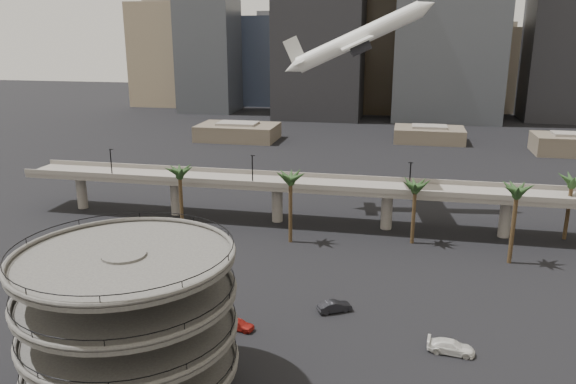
% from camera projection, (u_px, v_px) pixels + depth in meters
% --- Properties ---
extents(parking_ramp, '(22.20, 22.20, 17.35)m').
position_uv_depth(parking_ramp, '(129.00, 312.00, 57.29)').
color(parking_ramp, '#454341').
rests_on(parking_ramp, ground).
extents(overpass, '(130.00, 9.30, 14.70)m').
position_uv_depth(overpass, '(331.00, 190.00, 110.90)').
color(overpass, gray).
rests_on(overpass, ground).
extents(palm_trees, '(76.40, 18.40, 14.00)m').
position_uv_depth(palm_trees, '(390.00, 184.00, 100.17)').
color(palm_trees, '#4D3B21').
rests_on(palm_trees, ground).
extents(low_buildings, '(135.00, 27.50, 6.80)m').
position_uv_depth(low_buildings, '(385.00, 136.00, 192.90)').
color(low_buildings, brown).
rests_on(low_buildings, ground).
extents(skyline, '(269.00, 86.00, 115.21)m').
position_uv_depth(skyline, '(415.00, 21.00, 250.82)').
color(skyline, gray).
rests_on(skyline, ground).
extents(airborne_jet, '(31.39, 29.09, 16.60)m').
position_uv_depth(airborne_jet, '(358.00, 39.00, 114.26)').
color(airborne_jet, silver).
rests_on(airborne_jet, ground).
extents(car_a, '(4.60, 2.55, 1.48)m').
position_uv_depth(car_a, '(238.00, 324.00, 73.08)').
color(car_a, '#A81E18').
rests_on(car_a, ground).
extents(car_b, '(4.98, 3.76, 1.57)m').
position_uv_depth(car_b, '(335.00, 306.00, 77.69)').
color(car_b, black).
rests_on(car_b, ground).
extents(car_c, '(5.83, 2.87, 1.63)m').
position_uv_depth(car_c, '(451.00, 347.00, 67.69)').
color(car_c, white).
rests_on(car_c, ground).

